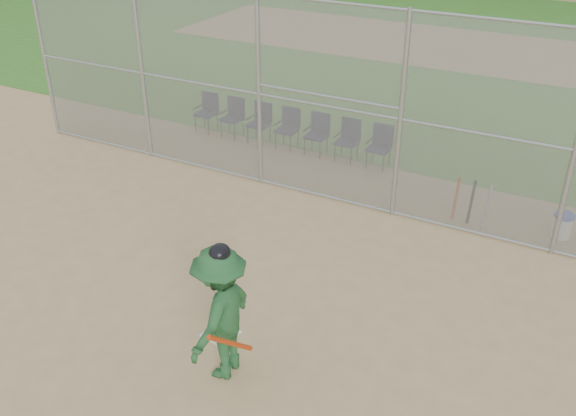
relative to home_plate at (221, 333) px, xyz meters
The scene contains 15 objects.
ground 0.37m from the home_plate, 91.15° to the right, with size 100.00×100.00×0.00m, color tan.
grass_strip 17.63m from the home_plate, 90.02° to the left, with size 100.00×100.00×0.00m, color #30681F.
dirt_patch_far 17.63m from the home_plate, 90.02° to the left, with size 24.00×24.00×0.00m, color tan.
backstop_fence 5.07m from the home_plate, 90.09° to the left, with size 16.09×0.09×4.00m.
home_plate is the anchor object (origin of this frame).
batter_at_plate 1.25m from the home_plate, 52.85° to the right, with size 0.93×1.38×2.05m.
water_cooler 6.69m from the home_plate, 52.76° to the left, with size 0.37×0.37×0.47m.
spare_bats 5.64m from the home_plate, 64.85° to the left, with size 0.66×0.33×0.84m.
chair_0 8.12m from the home_plate, 125.89° to the left, with size 0.54×0.52×0.96m, color black, non-canonical shape.
chair_1 7.69m from the home_plate, 121.16° to the left, with size 0.54×0.52×0.96m, color black, non-canonical shape.
chair_2 7.31m from the home_plate, 115.90° to the left, with size 0.54×0.52×0.96m, color black, non-canonical shape.
chair_3 7.01m from the home_plate, 110.12° to the left, with size 0.54×0.52×0.96m, color black, non-canonical shape.
chair_4 6.78m from the home_plate, 103.89° to the left, with size 0.54×0.52×0.96m, color black, non-canonical shape.
chair_5 6.63m from the home_plate, 97.31° to the left, with size 0.54×0.52×0.96m, color black, non-canonical shape.
chair_6 6.58m from the home_plate, 90.53° to the left, with size 0.54×0.52×0.96m, color black, non-canonical shape.
Camera 1 is at (4.39, -5.72, 6.24)m, focal length 40.00 mm.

